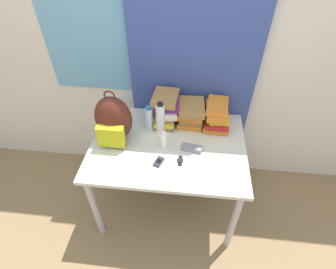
% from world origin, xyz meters
% --- Properties ---
extents(ground_plane, '(12.00, 12.00, 0.00)m').
position_xyz_m(ground_plane, '(0.00, 0.00, 0.00)').
color(ground_plane, '#8C704C').
extents(wall_back, '(6.00, 0.06, 2.50)m').
position_xyz_m(wall_back, '(-0.00, 0.93, 1.25)').
color(wall_back, silver).
rests_on(wall_back, ground_plane).
extents(curtain_blue, '(0.99, 0.04, 2.50)m').
position_xyz_m(curtain_blue, '(0.15, 0.87, 1.25)').
color(curtain_blue, '#384C93').
rests_on(curtain_blue, ground_plane).
extents(desk, '(1.16, 0.84, 0.75)m').
position_xyz_m(desk, '(0.00, 0.42, 0.66)').
color(desk, beige).
rests_on(desk, ground_plane).
extents(backpack, '(0.28, 0.23, 0.43)m').
position_xyz_m(backpack, '(-0.40, 0.44, 0.93)').
color(backpack, '#512319').
rests_on(backpack, desk).
extents(book_stack_left, '(0.23, 0.29, 0.25)m').
position_xyz_m(book_stack_left, '(-0.05, 0.69, 0.88)').
color(book_stack_left, olive).
rests_on(book_stack_left, desk).
extents(book_stack_center, '(0.21, 0.25, 0.19)m').
position_xyz_m(book_stack_center, '(0.16, 0.69, 0.85)').
color(book_stack_center, orange).
rests_on(book_stack_center, desk).
extents(book_stack_right, '(0.21, 0.28, 0.21)m').
position_xyz_m(book_stack_right, '(0.36, 0.69, 0.84)').
color(book_stack_right, orange).
rests_on(book_stack_right, desk).
extents(water_bottle, '(0.06, 0.06, 0.22)m').
position_xyz_m(water_bottle, '(-0.17, 0.58, 0.85)').
color(water_bottle, silver).
rests_on(water_bottle, desk).
extents(sports_bottle, '(0.07, 0.07, 0.27)m').
position_xyz_m(sports_bottle, '(-0.07, 0.57, 0.88)').
color(sports_bottle, white).
rests_on(sports_bottle, desk).
extents(sunscreen_bottle, '(0.05, 0.05, 0.14)m').
position_xyz_m(sunscreen_bottle, '(-0.02, 0.39, 0.81)').
color(sunscreen_bottle, white).
rests_on(sunscreen_bottle, desk).
extents(cell_phone, '(0.08, 0.10, 0.02)m').
position_xyz_m(cell_phone, '(-0.04, 0.23, 0.76)').
color(cell_phone, '#2D2D33').
rests_on(cell_phone, desk).
extents(sunglasses_case, '(0.16, 0.08, 0.04)m').
position_xyz_m(sunglasses_case, '(0.18, 0.38, 0.77)').
color(sunglasses_case, gray).
rests_on(sunglasses_case, desk).
extents(wristwatch, '(0.05, 0.10, 0.01)m').
position_xyz_m(wristwatch, '(0.10, 0.26, 0.75)').
color(wristwatch, black).
rests_on(wristwatch, desk).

